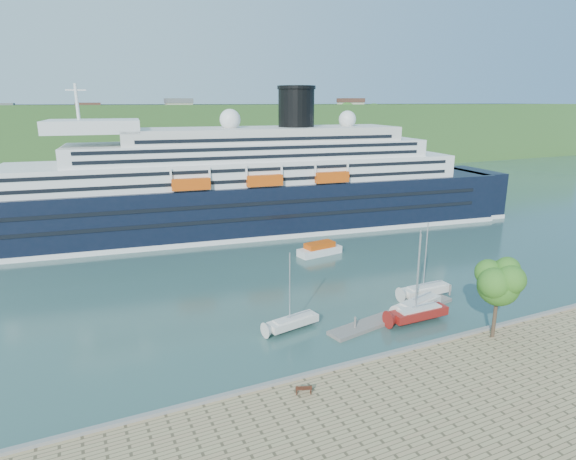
# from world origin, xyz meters

# --- Properties ---
(ground) EXTENTS (400.00, 400.00, 0.00)m
(ground) POSITION_xyz_m (0.00, 0.00, 0.00)
(ground) COLOR #2A4B48
(ground) RESTS_ON ground
(far_hillside) EXTENTS (400.00, 50.00, 24.00)m
(far_hillside) POSITION_xyz_m (0.00, 145.00, 12.00)
(far_hillside) COLOR #2E5A24
(far_hillside) RESTS_ON ground
(quay_coping) EXTENTS (220.00, 0.50, 0.30)m
(quay_coping) POSITION_xyz_m (0.00, -0.20, 1.15)
(quay_coping) COLOR slate
(quay_coping) RESTS_ON promenade
(cruise_ship) EXTENTS (126.27, 33.05, 28.07)m
(cruise_ship) POSITION_xyz_m (0.90, 54.33, 14.03)
(cruise_ship) COLOR black
(cruise_ship) RESTS_ON ground
(park_bench) EXTENTS (1.56, 1.06, 0.93)m
(park_bench) POSITION_xyz_m (-11.70, -2.44, 1.46)
(park_bench) COLOR #431E13
(park_bench) RESTS_ON promenade
(promenade_tree) EXTENTS (5.68, 5.68, 9.40)m
(promenade_tree) POSITION_xyz_m (10.96, -1.60, 5.70)
(promenade_tree) COLOR #285616
(promenade_tree) RESTS_ON promenade
(floating_pontoon) EXTENTS (19.21, 5.86, 0.42)m
(floating_pontoon) POSITION_xyz_m (5.81, 8.40, 0.21)
(floating_pontoon) COLOR gray
(floating_pontoon) RESTS_ON ground
(sailboat_white_near) EXTENTS (7.00, 3.11, 8.74)m
(sailboat_white_near) POSITION_xyz_m (-6.56, 10.56, 4.37)
(sailboat_white_near) COLOR silver
(sailboat_white_near) RESTS_ON ground
(sailboat_red) EXTENTS (7.92, 2.24, 10.21)m
(sailboat_red) POSITION_xyz_m (7.70, 6.25, 5.11)
(sailboat_red) COLOR maroon
(sailboat_red) RESTS_ON ground
(sailboat_white_far) EXTENTS (7.57, 2.17, 9.75)m
(sailboat_white_far) POSITION_xyz_m (13.33, 11.64, 4.88)
(sailboat_white_far) COLOR silver
(sailboat_white_far) RESTS_ON ground
(tender_launch) EXTENTS (8.01, 3.68, 2.13)m
(tender_launch) POSITION_xyz_m (9.24, 33.59, 1.07)
(tender_launch) COLOR #CD480C
(tender_launch) RESTS_ON ground
(sailboat_extra) EXTENTS (8.00, 4.19, 9.95)m
(sailboat_extra) POSITION_xyz_m (9.26, 8.34, 4.98)
(sailboat_extra) COLOR silver
(sailboat_extra) RESTS_ON ground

